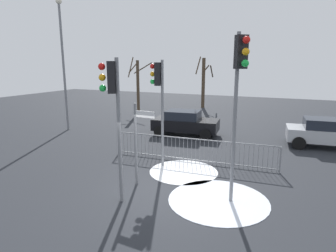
{
  "coord_description": "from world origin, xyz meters",
  "views": [
    {
      "loc": [
        3.83,
        -7.93,
        4.18
      ],
      "look_at": [
        -0.95,
        2.93,
        1.6
      ],
      "focal_mm": 30.8,
      "sensor_mm": 36.0,
      "label": 1
    }
  ],
  "objects_px": {
    "traffic_light_foreground_right": "(239,82)",
    "bare_tree_left": "(138,85)",
    "car_silver_near": "(326,133)",
    "street_lamp": "(63,54)",
    "traffic_light_rear_right": "(113,99)",
    "direction_sign_post": "(137,140)",
    "traffic_light_rear_left": "(159,89)",
    "car_black_trailing": "(185,122)",
    "bare_tree_centre": "(203,82)"
  },
  "relations": [
    {
      "from": "direction_sign_post",
      "to": "bare_tree_left",
      "type": "relative_size",
      "value": 0.61
    },
    {
      "from": "traffic_light_rear_right",
      "to": "car_black_trailing",
      "type": "bearing_deg",
      "value": -26.6
    },
    {
      "from": "direction_sign_post",
      "to": "bare_tree_centre",
      "type": "bearing_deg",
      "value": 103.55
    },
    {
      "from": "traffic_light_rear_right",
      "to": "street_lamp",
      "type": "bearing_deg",
      "value": 16.77
    },
    {
      "from": "bare_tree_left",
      "to": "bare_tree_centre",
      "type": "relative_size",
      "value": 0.98
    },
    {
      "from": "traffic_light_rear_left",
      "to": "car_silver_near",
      "type": "height_order",
      "value": "traffic_light_rear_left"
    },
    {
      "from": "traffic_light_rear_right",
      "to": "car_silver_near",
      "type": "xyz_separation_m",
      "value": [
        6.41,
        9.24,
        -2.42
      ]
    },
    {
      "from": "traffic_light_foreground_right",
      "to": "car_black_trailing",
      "type": "distance_m",
      "value": 9.09
    },
    {
      "from": "direction_sign_post",
      "to": "bare_tree_centre",
      "type": "relative_size",
      "value": 0.6
    },
    {
      "from": "traffic_light_rear_left",
      "to": "car_black_trailing",
      "type": "height_order",
      "value": "traffic_light_rear_left"
    },
    {
      "from": "street_lamp",
      "to": "bare_tree_left",
      "type": "height_order",
      "value": "street_lamp"
    },
    {
      "from": "bare_tree_centre",
      "to": "car_silver_near",
      "type": "bearing_deg",
      "value": -47.29
    },
    {
      "from": "traffic_light_rear_left",
      "to": "street_lamp",
      "type": "distance_m",
      "value": 9.12
    },
    {
      "from": "car_silver_near",
      "to": "bare_tree_left",
      "type": "height_order",
      "value": "bare_tree_left"
    },
    {
      "from": "car_silver_near",
      "to": "street_lamp",
      "type": "relative_size",
      "value": 0.49
    },
    {
      "from": "traffic_light_foreground_right",
      "to": "direction_sign_post",
      "type": "height_order",
      "value": "traffic_light_foreground_right"
    },
    {
      "from": "street_lamp",
      "to": "bare_tree_left",
      "type": "distance_m",
      "value": 7.77
    },
    {
      "from": "traffic_light_rear_left",
      "to": "bare_tree_centre",
      "type": "height_order",
      "value": "bare_tree_centre"
    },
    {
      "from": "car_silver_near",
      "to": "bare_tree_left",
      "type": "distance_m",
      "value": 14.82
    },
    {
      "from": "car_black_trailing",
      "to": "street_lamp",
      "type": "relative_size",
      "value": 0.5
    },
    {
      "from": "traffic_light_rear_right",
      "to": "car_black_trailing",
      "type": "height_order",
      "value": "traffic_light_rear_right"
    },
    {
      "from": "traffic_light_foreground_right",
      "to": "traffic_light_rear_left",
      "type": "bearing_deg",
      "value": -70.71
    },
    {
      "from": "car_black_trailing",
      "to": "direction_sign_post",
      "type": "bearing_deg",
      "value": -88.49
    },
    {
      "from": "car_black_trailing",
      "to": "bare_tree_centre",
      "type": "height_order",
      "value": "bare_tree_centre"
    },
    {
      "from": "traffic_light_rear_right",
      "to": "car_silver_near",
      "type": "relative_size",
      "value": 1.1
    },
    {
      "from": "direction_sign_post",
      "to": "car_black_trailing",
      "type": "relative_size",
      "value": 0.73
    },
    {
      "from": "bare_tree_left",
      "to": "traffic_light_rear_left",
      "type": "bearing_deg",
      "value": -56.63
    },
    {
      "from": "street_lamp",
      "to": "bare_tree_centre",
      "type": "relative_size",
      "value": 1.65
    },
    {
      "from": "traffic_light_rear_right",
      "to": "bare_tree_left",
      "type": "height_order",
      "value": "bare_tree_left"
    },
    {
      "from": "traffic_light_rear_right",
      "to": "traffic_light_foreground_right",
      "type": "bearing_deg",
      "value": -101.77
    },
    {
      "from": "direction_sign_post",
      "to": "car_silver_near",
      "type": "relative_size",
      "value": 0.73
    },
    {
      "from": "traffic_light_foreground_right",
      "to": "car_black_trailing",
      "type": "bearing_deg",
      "value": -98.9
    },
    {
      "from": "direction_sign_post",
      "to": "car_silver_near",
      "type": "height_order",
      "value": "direction_sign_post"
    },
    {
      "from": "traffic_light_rear_right",
      "to": "bare_tree_centre",
      "type": "height_order",
      "value": "bare_tree_centre"
    },
    {
      "from": "direction_sign_post",
      "to": "car_black_trailing",
      "type": "distance_m",
      "value": 7.47
    },
    {
      "from": "bare_tree_left",
      "to": "street_lamp",
      "type": "bearing_deg",
      "value": -97.92
    },
    {
      "from": "direction_sign_post",
      "to": "bare_tree_left",
      "type": "height_order",
      "value": "bare_tree_left"
    },
    {
      "from": "traffic_light_rear_left",
      "to": "bare_tree_centre",
      "type": "bearing_deg",
      "value": 8.76
    },
    {
      "from": "direction_sign_post",
      "to": "car_black_trailing",
      "type": "xyz_separation_m",
      "value": [
        -0.98,
        7.36,
        -0.85
      ]
    },
    {
      "from": "street_lamp",
      "to": "bare_tree_centre",
      "type": "height_order",
      "value": "street_lamp"
    },
    {
      "from": "car_silver_near",
      "to": "car_black_trailing",
      "type": "bearing_deg",
      "value": 178.78
    },
    {
      "from": "traffic_light_rear_left",
      "to": "traffic_light_foreground_right",
      "type": "xyz_separation_m",
      "value": [
        3.51,
        -2.16,
        0.51
      ]
    },
    {
      "from": "direction_sign_post",
      "to": "car_silver_near",
      "type": "bearing_deg",
      "value": 54.23
    },
    {
      "from": "car_silver_near",
      "to": "car_black_trailing",
      "type": "relative_size",
      "value": 0.99
    },
    {
      "from": "traffic_light_rear_left",
      "to": "traffic_light_foreground_right",
      "type": "height_order",
      "value": "traffic_light_foreground_right"
    },
    {
      "from": "traffic_light_foreground_right",
      "to": "direction_sign_post",
      "type": "bearing_deg",
      "value": -40.58
    },
    {
      "from": "traffic_light_rear_right",
      "to": "car_silver_near",
      "type": "bearing_deg",
      "value": -67.92
    },
    {
      "from": "traffic_light_foreground_right",
      "to": "bare_tree_left",
      "type": "xyz_separation_m",
      "value": [
        -10.71,
        13.09,
        -1.26
      ]
    },
    {
      "from": "traffic_light_rear_left",
      "to": "bare_tree_left",
      "type": "distance_m",
      "value": 13.11
    },
    {
      "from": "traffic_light_rear_left",
      "to": "street_lamp",
      "type": "bearing_deg",
      "value": 64.4
    }
  ]
}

